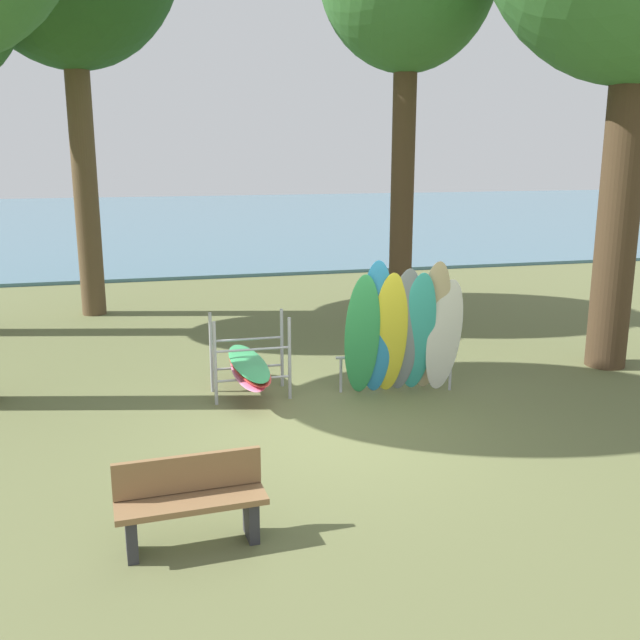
{
  "coord_description": "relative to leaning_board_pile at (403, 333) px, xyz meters",
  "views": [
    {
      "loc": [
        -2.41,
        -8.82,
        3.67
      ],
      "look_at": [
        0.18,
        1.67,
        1.1
      ],
      "focal_mm": 40.68,
      "sensor_mm": 36.0,
      "label": 1
    }
  ],
  "objects": [
    {
      "name": "ground_plane",
      "position": [
        -1.28,
        -0.97,
        -1.0
      ],
      "size": [
        80.0,
        80.0,
        0.0
      ],
      "primitive_type": "plane",
      "color": "#60663D"
    },
    {
      "name": "leaning_board_pile",
      "position": [
        0.0,
        0.0,
        0.0
      ],
      "size": [
        1.85,
        0.99,
        2.16
      ],
      "color": "#339E56",
      "rests_on": "ground"
    },
    {
      "name": "lake_water",
      "position": [
        -1.28,
        28.92,
        -0.95
      ],
      "size": [
        80.0,
        36.0,
        0.1
      ],
      "primitive_type": "cube",
      "color": "#477084",
      "rests_on": "ground"
    },
    {
      "name": "board_storage_rack",
      "position": [
        -2.22,
        0.64,
        -0.53
      ],
      "size": [
        1.15,
        2.12,
        1.25
      ],
      "color": "#9EA0A5",
      "rests_on": "ground"
    },
    {
      "name": "park_bench",
      "position": [
        -3.38,
        -3.46,
        -0.55
      ],
      "size": [
        1.42,
        0.5,
        0.85
      ],
      "color": "#2D2D33",
      "rests_on": "ground"
    }
  ]
}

